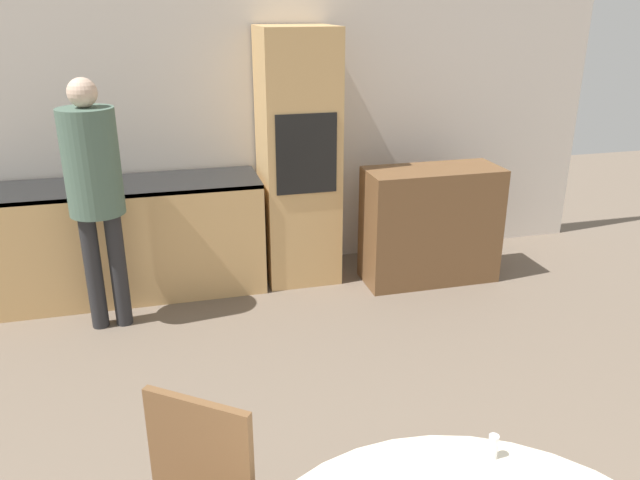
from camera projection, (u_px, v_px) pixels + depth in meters
name	position (u px, v px, depth m)	size (l,w,h in m)	color
wall_back	(246.00, 114.00, 5.02)	(6.14, 0.05, 2.60)	silver
kitchen_counter	(114.00, 239.00, 4.75)	(2.23, 0.60, 0.89)	tan
oven_unit	(298.00, 158.00, 4.91)	(0.58, 0.59, 1.99)	tan
sideboard	(430.00, 225.00, 5.02)	(1.07, 0.45, 0.93)	brown
person_standing	(94.00, 180.00, 4.06)	(0.36, 0.36, 1.72)	#262628
salt_shaker	(493.00, 446.00, 2.04)	(0.03, 0.03, 0.09)	white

